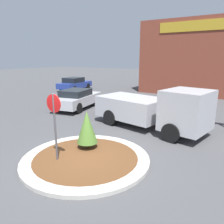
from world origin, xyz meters
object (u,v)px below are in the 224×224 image
stop_sign (55,117)px  parked_sedan_blue (75,84)px  utility_truck (154,109)px  parked_sedan_silver (77,99)px

stop_sign → parked_sedan_blue: stop_sign is taller
utility_truck → parked_sedan_blue: size_ratio=1.39×
parked_sedan_silver → parked_sedan_blue: parked_sedan_blue is taller
stop_sign → utility_truck: size_ratio=0.40×
parked_sedan_silver → parked_sedan_blue: bearing=32.2°
utility_truck → parked_sedan_blue: (-12.77, 8.61, -0.36)m
stop_sign → parked_sedan_silver: bearing=125.7°
utility_truck → parked_sedan_blue: utility_truck is taller
stop_sign → utility_truck: stop_sign is taller
parked_sedan_silver → parked_sedan_blue: size_ratio=1.03×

